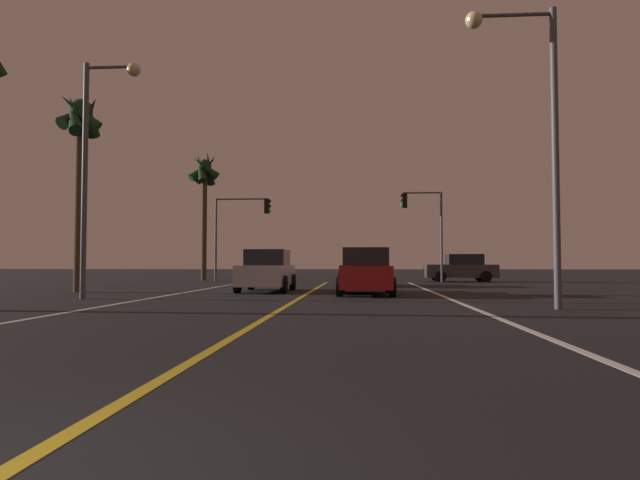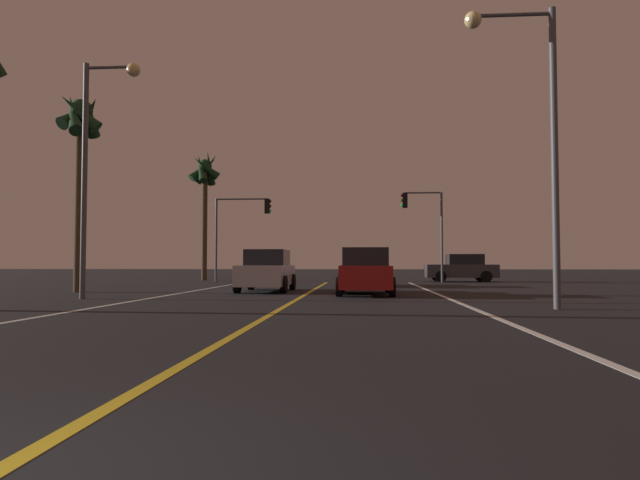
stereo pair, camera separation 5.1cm
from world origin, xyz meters
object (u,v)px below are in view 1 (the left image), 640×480
car_oncoming (267,271)px  palm_tree_left_far (205,178)px  traffic_light_near_left (243,219)px  street_lamp_right_near (533,115)px  car_crossing_side (461,268)px  palm_tree_left_mid (80,131)px  car_lead_same_lane (365,272)px  street_lamp_left_mid (98,148)px  traffic_light_near_right (422,216)px  car_ahead_far (359,270)px

car_oncoming → palm_tree_left_far: (-6.58, 13.82, 6.01)m
traffic_light_near_left → street_lamp_right_near: 22.36m
car_crossing_side → palm_tree_left_mid: 22.72m
car_lead_same_lane → street_lamp_right_near: size_ratio=0.56×
street_lamp_left_mid → palm_tree_left_mid: size_ratio=0.94×
car_crossing_side → street_lamp_left_mid: (-14.72, -17.45, 4.06)m
car_crossing_side → street_lamp_left_mid: size_ratio=0.56×
traffic_light_near_left → palm_tree_left_mid: 13.10m
car_lead_same_lane → traffic_light_near_left: size_ratio=0.84×
car_lead_same_lane → traffic_light_near_left: bearing=29.3°
traffic_light_near_right → palm_tree_left_far: 14.65m
car_oncoming → street_lamp_left_mid: street_lamp_left_mid is taller
car_oncoming → traffic_light_near_left: traffic_light_near_left is taller
car_ahead_far → palm_tree_left_far: (-10.33, 8.45, 6.01)m
car_oncoming → street_lamp_left_mid: (-4.68, -5.13, 4.06)m
car_ahead_far → traffic_light_near_right: traffic_light_near_right is taller
street_lamp_left_mid → car_oncoming: bearing=47.6°
car_oncoming → palm_tree_left_far: bearing=-154.5°
car_crossing_side → palm_tree_left_far: bearing=-5.2°
car_crossing_side → car_ahead_far: bearing=47.9°
street_lamp_left_mid → palm_tree_left_far: size_ratio=0.89×
car_oncoming → car_lead_same_lane: bearing=63.1°
car_ahead_far → palm_tree_left_mid: size_ratio=0.52×
car_ahead_far → traffic_light_near_right: size_ratio=0.79×
traffic_light_near_right → street_lamp_left_mid: (-12.21, -16.19, 0.88)m
car_ahead_far → traffic_light_near_left: traffic_light_near_left is taller
car_crossing_side → traffic_light_near_left: (-13.41, -1.26, 3.03)m
street_lamp_right_near → palm_tree_left_mid: bearing=-24.0°
street_lamp_right_near → palm_tree_left_far: 26.46m
car_crossing_side → street_lamp_right_near: bearing=84.8°
car_oncoming → palm_tree_left_mid: bearing=-81.3°
car_ahead_far → traffic_light_near_right: (3.77, 5.69, 3.17)m
car_lead_same_lane → car_ahead_far: same height
traffic_light_near_right → traffic_light_near_left: (-10.89, 0.00, -0.14)m
car_lead_same_lane → street_lamp_left_mid: street_lamp_left_mid is taller
car_ahead_far → street_lamp_right_near: (4.42, -13.44, 4.08)m
traffic_light_near_left → street_lamp_right_near: size_ratio=0.67×
car_lead_same_lane → street_lamp_left_mid: (-8.67, -3.11, 4.06)m
traffic_light_near_left → street_lamp_right_near: (11.55, -19.12, 1.05)m
traffic_light_near_left → car_crossing_side: bearing=5.4°
car_lead_same_lane → car_ahead_far: (-0.23, 7.39, 0.00)m
car_crossing_side → street_lamp_right_near: (-1.86, -20.38, 4.08)m
car_oncoming → street_lamp_left_mid: bearing=-42.4°
street_lamp_left_mid → car_ahead_far: bearing=51.2°
traffic_light_near_left → car_oncoming: bearing=-73.1°
street_lamp_right_near → palm_tree_left_mid: (-15.56, 6.93, 1.54)m
car_ahead_far → car_lead_same_lane: bearing=-178.2°
car_ahead_far → palm_tree_left_mid: bearing=120.3°
car_ahead_far → car_oncoming: same height
traffic_light_near_left → street_lamp_left_mid: bearing=-94.7°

